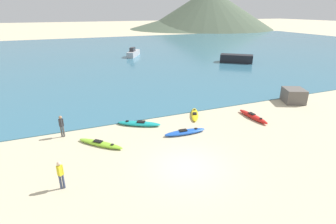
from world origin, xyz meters
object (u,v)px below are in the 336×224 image
at_px(shoreline_rock, 294,96).
at_px(kayak_on_sand_2, 100,144).
at_px(moored_boat_1, 133,53).
at_px(person_near_foreground, 61,173).
at_px(moored_boat_0, 236,59).
at_px(kayak_on_sand_3, 253,116).
at_px(person_near_waterline, 61,125).
at_px(kayak_on_sand_0, 185,132).
at_px(kayak_on_sand_1, 139,124).
at_px(kayak_on_sand_4, 195,114).

bearing_deg(shoreline_rock, kayak_on_sand_2, -174.63).
xyz_separation_m(moored_boat_1, shoreline_rock, (7.37, -31.59, 0.01)).
distance_m(person_near_foreground, moored_boat_0, 37.42).
bearing_deg(moored_boat_1, kayak_on_sand_3, -88.12).
xyz_separation_m(kayak_on_sand_2, person_near_waterline, (-2.25, 2.29, 0.79)).
height_order(kayak_on_sand_2, person_near_waterline, person_near_waterline).
distance_m(kayak_on_sand_0, kayak_on_sand_3, 6.50).
xyz_separation_m(kayak_on_sand_2, moored_boat_1, (11.34, 33.35, 0.53)).
relative_size(kayak_on_sand_1, kayak_on_sand_2, 1.16).
bearing_deg(moored_boat_1, kayak_on_sand_2, -108.78).
distance_m(person_near_waterline, moored_boat_0, 33.55).
bearing_deg(moored_boat_0, kayak_on_sand_3, -122.71).
bearing_deg(moored_boat_0, person_near_waterline, -146.71).
relative_size(kayak_on_sand_1, kayak_on_sand_3, 0.99).
height_order(kayak_on_sand_3, moored_boat_1, moored_boat_1).
height_order(kayak_on_sand_0, moored_boat_1, moored_boat_1).
height_order(kayak_on_sand_2, shoreline_rock, shoreline_rock).
height_order(kayak_on_sand_2, kayak_on_sand_4, kayak_on_sand_2).
distance_m(kayak_on_sand_0, kayak_on_sand_1, 3.80).
relative_size(kayak_on_sand_1, kayak_on_sand_4, 1.14).
distance_m(kayak_on_sand_3, person_near_waterline, 14.90).
distance_m(person_near_waterline, moored_boat_1, 33.91).
bearing_deg(moored_boat_1, person_near_waterline, -113.63).
bearing_deg(moored_boat_0, shoreline_rock, -110.49).
bearing_deg(kayak_on_sand_0, kayak_on_sand_4, 51.20).
distance_m(kayak_on_sand_0, kayak_on_sand_4, 3.61).
bearing_deg(kayak_on_sand_2, shoreline_rock, 5.37).
xyz_separation_m(kayak_on_sand_1, kayak_on_sand_2, (-3.29, -2.12, -0.03)).
relative_size(kayak_on_sand_0, moored_boat_1, 0.64).
relative_size(person_near_waterline, shoreline_rock, 0.80).
height_order(kayak_on_sand_1, kayak_on_sand_2, kayak_on_sand_1).
bearing_deg(kayak_on_sand_0, person_near_foreground, -158.79).
bearing_deg(kayak_on_sand_3, moored_boat_1, 91.88).
height_order(kayak_on_sand_0, person_near_foreground, person_near_foreground).
bearing_deg(kayak_on_sand_0, moored_boat_0, 47.02).
bearing_deg(shoreline_rock, kayak_on_sand_3, -163.64).
bearing_deg(shoreline_rock, kayak_on_sand_0, -169.60).
distance_m(kayak_on_sand_3, shoreline_rock, 6.56).
height_order(kayak_on_sand_0, kayak_on_sand_3, kayak_on_sand_3).
height_order(kayak_on_sand_0, kayak_on_sand_2, kayak_on_sand_0).
bearing_deg(moored_boat_0, person_near_foreground, -139.01).
bearing_deg(kayak_on_sand_3, kayak_on_sand_0, -175.60).
bearing_deg(shoreline_rock, moored_boat_0, 69.51).
distance_m(kayak_on_sand_2, moored_boat_0, 33.08).
bearing_deg(moored_boat_0, kayak_on_sand_2, -141.25).
distance_m(person_near_waterline, shoreline_rock, 20.97).
relative_size(kayak_on_sand_0, kayak_on_sand_1, 0.96).
height_order(kayak_on_sand_1, person_near_waterline, person_near_waterline).
height_order(person_near_waterline, shoreline_rock, person_near_waterline).
bearing_deg(kayak_on_sand_4, moored_boat_1, 84.27).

